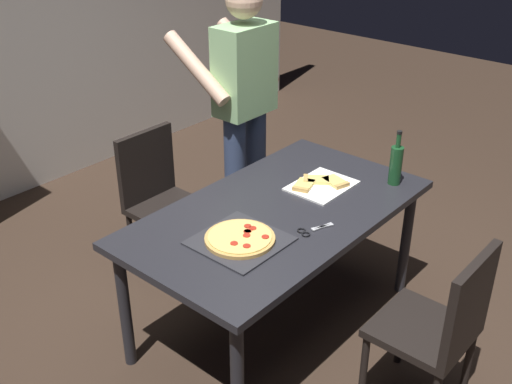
{
  "coord_description": "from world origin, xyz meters",
  "views": [
    {
      "loc": [
        -2.19,
        -1.73,
        2.34
      ],
      "look_at": [
        0.0,
        0.15,
        0.8
      ],
      "focal_mm": 43.46,
      "sensor_mm": 36.0,
      "label": 1
    }
  ],
  "objects": [
    {
      "name": "chair_far_side",
      "position": [
        0.0,
        0.95,
        0.51
      ],
      "size": [
        0.42,
        0.42,
        0.9
      ],
      "color": "black",
      "rests_on": "ground_plane"
    },
    {
      "name": "wine_bottle",
      "position": [
        0.65,
        -0.31,
        0.87
      ],
      "size": [
        0.07,
        0.07,
        0.32
      ],
      "color": "#194723",
      "rests_on": "dining_table"
    },
    {
      "name": "chair_near_camera",
      "position": [
        -0.0,
        -0.95,
        0.51
      ],
      "size": [
        0.42,
        0.42,
        0.9
      ],
      "color": "black",
      "rests_on": "ground_plane"
    },
    {
      "name": "dining_table",
      "position": [
        0.0,
        0.0,
        0.68
      ],
      "size": [
        1.65,
        0.93,
        0.75
      ],
      "color": "#232328",
      "rests_on": "ground_plane"
    },
    {
      "name": "pizza_slices_on_towel",
      "position": [
        0.36,
        -0.01,
        0.76
      ],
      "size": [
        0.36,
        0.28,
        0.03
      ],
      "color": "white",
      "rests_on": "dining_table"
    },
    {
      "name": "person_serving_pizza",
      "position": [
        0.55,
        0.73,
        1.0
      ],
      "size": [
        0.55,
        0.54,
        1.75
      ],
      "color": "#38476B",
      "rests_on": "ground_plane"
    },
    {
      "name": "kitchen_scissors",
      "position": [
        -0.06,
        -0.26,
        0.76
      ],
      "size": [
        0.2,
        0.12,
        0.01
      ],
      "color": "silver",
      "rests_on": "dining_table"
    },
    {
      "name": "pepperoni_pizza_on_tray",
      "position": [
        -0.36,
        -0.06,
        0.77
      ],
      "size": [
        0.4,
        0.4,
        0.04
      ],
      "color": "#2D2D33",
      "rests_on": "dining_table"
    },
    {
      "name": "ground_plane",
      "position": [
        0.0,
        0.0,
        0.0
      ],
      "size": [
        12.0,
        12.0,
        0.0
      ],
      "primitive_type": "plane",
      "color": "#38281E"
    }
  ]
}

